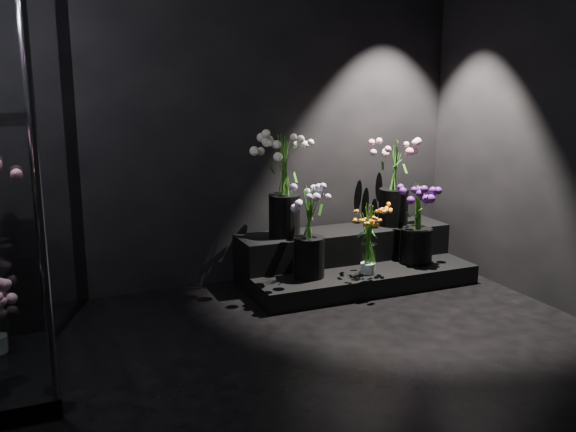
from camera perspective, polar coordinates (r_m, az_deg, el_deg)
floor at (r=3.59m, az=4.77°, el=-15.08°), size 4.00×4.00×0.00m
wall_back at (r=5.04m, az=-5.72°, el=9.50°), size 4.00×0.00×4.00m
display_riser at (r=5.29m, az=5.55°, el=-3.94°), size 1.81×0.81×0.40m
bouquet_orange_bells at (r=4.94m, az=7.19°, el=-1.94°), size 0.33×0.33×0.55m
bouquet_lilac at (r=4.80m, az=1.91°, el=-0.92°), size 0.34×0.34×0.70m
bouquet_purple at (r=5.28m, az=11.44°, el=-0.43°), size 0.41×0.41×0.65m
bouquet_cream_roses at (r=5.01m, az=-0.32°, el=3.40°), size 0.44×0.44×0.80m
bouquet_pink_roses at (r=5.45m, az=9.44°, el=3.42°), size 0.46×0.46×0.72m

